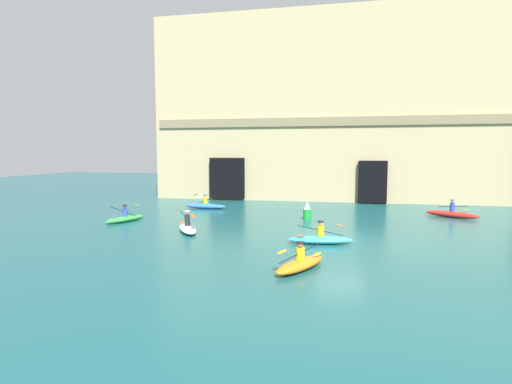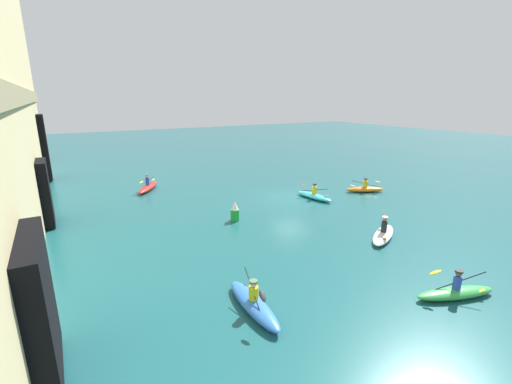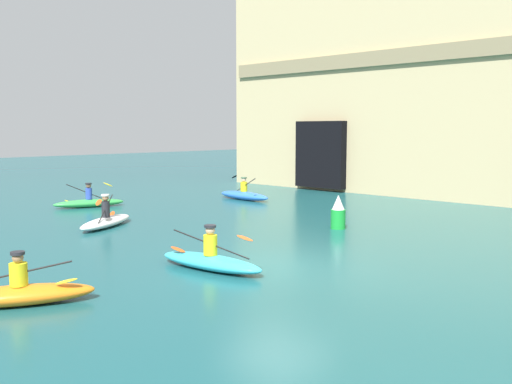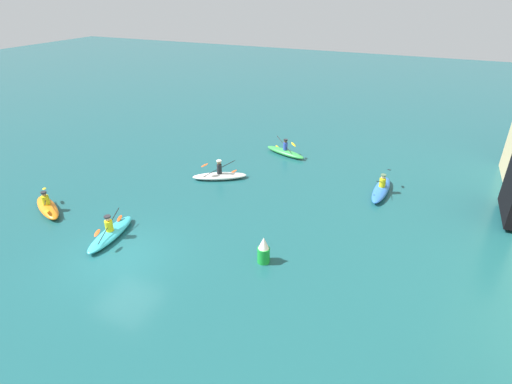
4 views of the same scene
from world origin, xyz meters
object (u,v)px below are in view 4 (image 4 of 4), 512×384
(kayak_orange, at_px, (47,207))
(kayak_blue, at_px, (381,189))
(kayak_green, at_px, (285,152))
(kayak_cyan, at_px, (111,233))
(kayak_white, at_px, (220,175))
(marker_buoy, at_px, (264,251))

(kayak_orange, distance_m, kayak_blue, 17.29)
(kayak_orange, height_order, kayak_green, kayak_green)
(kayak_cyan, relative_size, kayak_blue, 0.96)
(kayak_cyan, distance_m, kayak_white, 7.49)
(kayak_blue, bearing_deg, kayak_cyan, 134.44)
(kayak_orange, xyz_separation_m, kayak_green, (-11.80, 8.24, -0.02))
(kayak_cyan, height_order, kayak_blue, kayak_blue)
(kayak_green, xyz_separation_m, kayak_blue, (3.04, 6.67, 0.02))
(kayak_green, bearing_deg, kayak_white, -94.19)
(kayak_blue, xyz_separation_m, marker_buoy, (8.15, -3.44, 0.30))
(kayak_blue, relative_size, kayak_white, 1.07)
(kayak_green, height_order, kayak_white, kayak_white)
(kayak_orange, distance_m, marker_buoy, 11.48)
(kayak_green, bearing_deg, kayak_blue, -5.14)
(kayak_orange, height_order, marker_buoy, marker_buoy)
(marker_buoy, bearing_deg, kayak_green, -163.93)
(kayak_white, bearing_deg, marker_buoy, 102.05)
(marker_buoy, bearing_deg, kayak_orange, -86.95)
(kayak_green, relative_size, kayak_white, 0.99)
(kayak_blue, height_order, kayak_white, kayak_blue)
(kayak_white, distance_m, marker_buoy, 8.22)
(kayak_green, bearing_deg, kayak_orange, -105.52)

